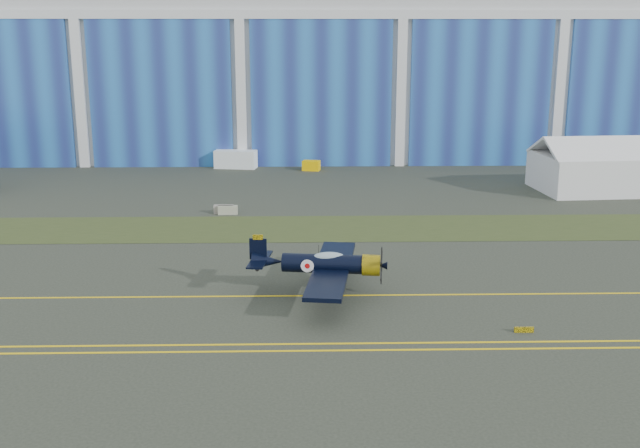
{
  "coord_description": "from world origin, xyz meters",
  "views": [
    {
      "loc": [
        8.41,
        -54.83,
        17.76
      ],
      "look_at": [
        9.78,
        4.21,
        2.9
      ],
      "focal_mm": 42.0,
      "sensor_mm": 36.0,
      "label": 1
    }
  ],
  "objects_px": {
    "shipping_container": "(236,159)",
    "tug": "(311,166)",
    "warbird": "(323,264)",
    "tent": "(599,163)"
  },
  "relations": [
    {
      "from": "warbird",
      "to": "tent",
      "type": "distance_m",
      "value": 49.05
    },
    {
      "from": "warbird",
      "to": "tent",
      "type": "xyz_separation_m",
      "value": [
        33.4,
        35.91,
        0.97
      ]
    },
    {
      "from": "warbird",
      "to": "tug",
      "type": "distance_m",
      "value": 50.54
    },
    {
      "from": "warbird",
      "to": "shipping_container",
      "type": "height_order",
      "value": "warbird"
    },
    {
      "from": "shipping_container",
      "to": "tug",
      "type": "xyz_separation_m",
      "value": [
        10.43,
        -2.13,
        -0.56
      ]
    },
    {
      "from": "tug",
      "to": "shipping_container",
      "type": "bearing_deg",
      "value": -179.04
    },
    {
      "from": "tent",
      "to": "tug",
      "type": "bearing_deg",
      "value": 152.34
    },
    {
      "from": "tent",
      "to": "tug",
      "type": "distance_m",
      "value": 36.76
    },
    {
      "from": "warbird",
      "to": "shipping_container",
      "type": "distance_m",
      "value": 53.72
    },
    {
      "from": "warbird",
      "to": "shipping_container",
      "type": "bearing_deg",
      "value": 109.07
    }
  ]
}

